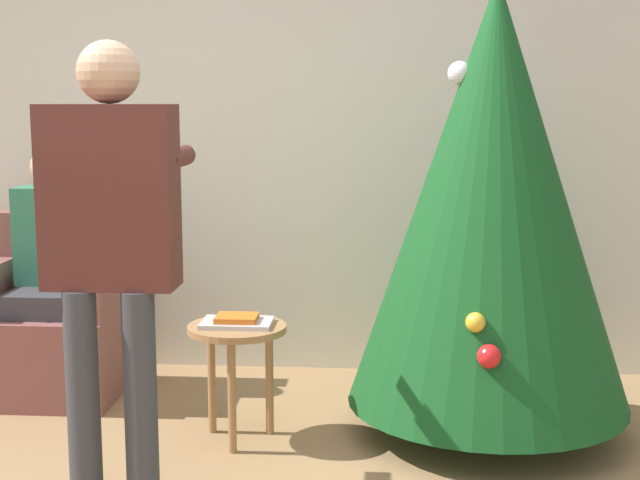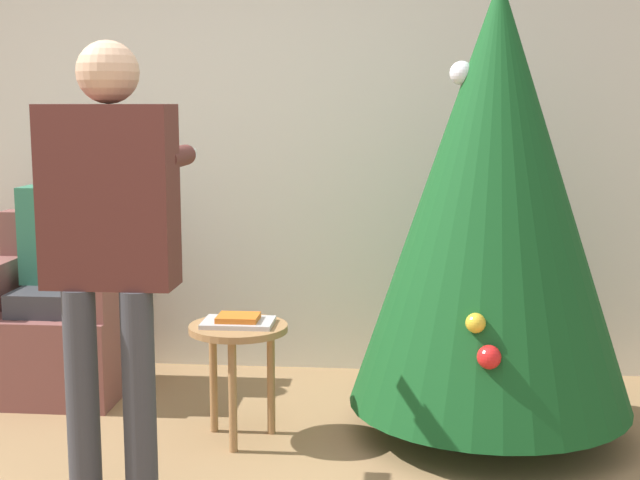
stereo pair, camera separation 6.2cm
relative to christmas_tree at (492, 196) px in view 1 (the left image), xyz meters
The scene contains 8 objects.
wall_back 1.54m from the christmas_tree, 140.58° to the left, with size 8.00×0.06×2.70m.
christmas_tree is the anchor object (origin of this frame).
armchair 2.33m from the christmas_tree, 169.03° to the left, with size 0.72×0.66×0.92m.
person_seated 2.24m from the christmas_tree, 169.56° to the left, with size 0.36×0.46×1.26m.
person_standing 1.67m from the christmas_tree, 149.79° to the right, with size 0.48×0.57×1.71m.
side_stool 1.29m from the christmas_tree, behind, with size 0.44×0.44×0.52m.
laptop 1.25m from the christmas_tree, behind, with size 0.31×0.21×0.02m.
book 1.24m from the christmas_tree, behind, with size 0.18×0.15×0.02m.
Camera 1 is at (0.70, -2.66, 1.49)m, focal length 50.00 mm.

